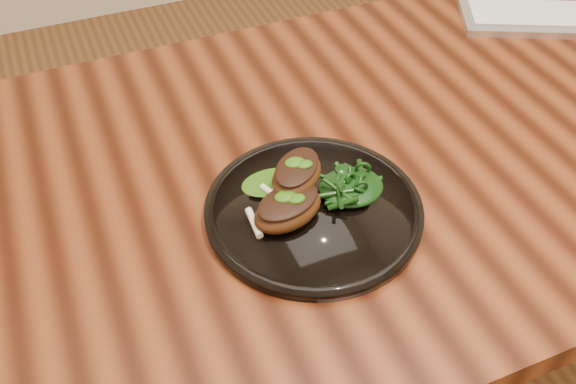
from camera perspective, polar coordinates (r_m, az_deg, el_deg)
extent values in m
plane|color=#5B341A|center=(1.59, 7.73, -16.30)|extent=(4.00, 4.00, 0.00)
cube|color=black|center=(1.03, 11.53, 4.42)|extent=(1.60, 0.80, 0.04)
cylinder|color=#3B1B0D|center=(1.87, 24.03, 6.88)|extent=(0.06, 0.06, 0.71)
cylinder|color=black|center=(0.86, 2.29, -1.64)|extent=(0.29, 0.29, 0.02)
torus|color=black|center=(0.86, 2.29, -1.55)|extent=(0.29, 0.29, 0.01)
cylinder|color=black|center=(0.86, 2.30, -1.40)|extent=(0.19, 0.19, 0.00)
ellipsoid|color=#49230E|center=(0.82, -0.01, -1.58)|extent=(0.11, 0.09, 0.04)
ellipsoid|color=black|center=(0.81, -0.01, -0.83)|extent=(0.10, 0.08, 0.01)
cylinder|color=beige|center=(0.82, -3.03, -2.75)|extent=(0.01, 0.05, 0.01)
ellipsoid|color=#1B4707|center=(0.81, -0.01, -0.54)|extent=(0.03, 0.02, 0.01)
ellipsoid|color=#49230E|center=(0.84, 0.78, 1.53)|extent=(0.11, 0.11, 0.04)
ellipsoid|color=black|center=(0.83, 0.79, 2.25)|extent=(0.10, 0.09, 0.01)
cylinder|color=beige|center=(0.83, -1.25, -0.27)|extent=(0.03, 0.04, 0.01)
ellipsoid|color=#1B4707|center=(0.83, 0.80, 2.52)|extent=(0.03, 0.02, 0.01)
ellipsoid|color=#1B4707|center=(0.88, -1.52, 0.88)|extent=(0.08, 0.06, 0.01)
ellipsoid|color=black|center=(0.87, 5.62, 0.44)|extent=(0.09, 0.08, 0.02)
cube|color=silver|center=(1.39, 24.01, 13.82)|extent=(0.44, 0.30, 0.01)
cube|color=white|center=(1.38, 24.13, 14.19)|extent=(0.40, 0.26, 0.01)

